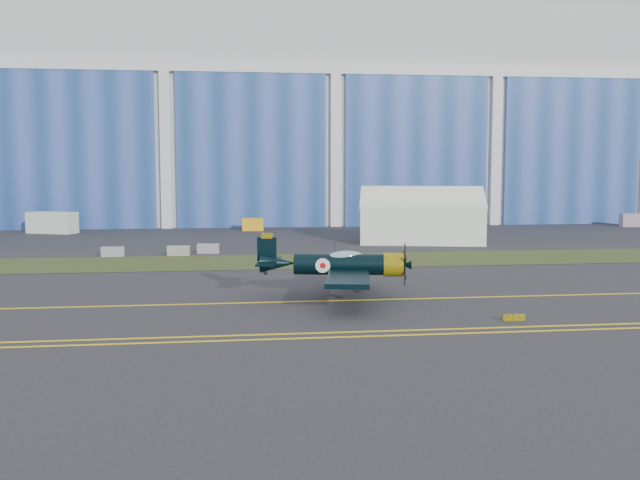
{
  "coord_description": "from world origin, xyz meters",
  "views": [
    {
      "loc": [
        6.82,
        -48.84,
        8.12
      ],
      "look_at": [
        14.01,
        4.85,
        2.69
      ],
      "focal_mm": 42.0,
      "sensor_mm": 36.0,
      "label": 1
    }
  ],
  "objects": [
    {
      "name": "guard_board_right",
      "position": [
        22.0,
        -12.0,
        0.17
      ],
      "size": [
        1.2,
        0.15,
        0.35
      ],
      "primitive_type": "cube",
      "color": "yellow",
      "rests_on": "ground"
    },
    {
      "name": "edge_line_near",
      "position": [
        0.0,
        -14.5,
        0.01
      ],
      "size": [
        80.0,
        0.2,
        0.02
      ],
      "primitive_type": "cube",
      "color": "yellow",
      "rests_on": "ground"
    },
    {
      "name": "barrier_c",
      "position": [
        5.69,
        20.5,
        0.45
      ],
      "size": [
        2.07,
        0.9,
        0.9
      ],
      "primitive_type": "cube",
      "rotation": [
        0.0,
        0.0,
        -0.15
      ],
      "color": "gray",
      "rests_on": "ground"
    },
    {
      "name": "ground",
      "position": [
        0.0,
        0.0,
        0.0
      ],
      "size": [
        260.0,
        260.0,
        0.0
      ],
      "primitive_type": "plane",
      "color": "#2D2C32",
      "rests_on": "ground"
    },
    {
      "name": "warbird",
      "position": [
        14.01,
        -4.15,
        2.09
      ],
      "size": [
        12.73,
        14.45,
        3.77
      ],
      "rotation": [
        0.0,
        0.0,
        -0.19
      ],
      "color": "black",
      "rests_on": "ground"
    },
    {
      "name": "shipping_container",
      "position": [
        -13.2,
        44.13,
        1.26
      ],
      "size": [
        6.25,
        4.39,
        2.51
      ],
      "primitive_type": "cube",
      "rotation": [
        0.0,
        0.0,
        -0.4
      ],
      "color": "silver",
      "rests_on": "ground"
    },
    {
      "name": "barrier_b",
      "position": [
        3.07,
        19.09,
        0.45
      ],
      "size": [
        2.04,
        0.77,
        0.9
      ],
      "primitive_type": "cube",
      "rotation": [
        0.0,
        0.0,
        -0.08
      ],
      "color": "gray",
      "rests_on": "ground"
    },
    {
      "name": "hangar",
      "position": [
        0.0,
        71.79,
        14.96
      ],
      "size": [
        220.0,
        45.7,
        30.0
      ],
      "color": "silver",
      "rests_on": "ground"
    },
    {
      "name": "gse_box",
      "position": [
        61.05,
        43.76,
        0.87
      ],
      "size": [
        3.11,
        2.01,
        1.73
      ],
      "primitive_type": "cube",
      "rotation": [
        0.0,
        0.0,
        -0.17
      ],
      "color": "#A28B9D",
      "rests_on": "ground"
    },
    {
      "name": "tug",
      "position": [
        10.86,
        44.57,
        0.77
      ],
      "size": [
        2.72,
        1.8,
        1.53
      ],
      "primitive_type": "cube",
      "rotation": [
        0.0,
        0.0,
        -0.06
      ],
      "color": "#FFAD1A",
      "rests_on": "ground"
    },
    {
      "name": "tent",
      "position": [
        28.03,
        28.38,
        2.97
      ],
      "size": [
        14.54,
        11.96,
        5.95
      ],
      "rotation": [
        0.0,
        0.0,
        -0.22
      ],
      "color": "white",
      "rests_on": "ground"
    },
    {
      "name": "taxiway_centreline",
      "position": [
        0.0,
        -5.0,
        0.01
      ],
      "size": [
        200.0,
        0.2,
        0.02
      ],
      "primitive_type": "cube",
      "color": "yellow",
      "rests_on": "ground"
    },
    {
      "name": "barrier_a",
      "position": [
        -2.7,
        19.09,
        0.45
      ],
      "size": [
        2.0,
        0.61,
        0.9
      ],
      "primitive_type": "cube",
      "rotation": [
        0.0,
        0.0,
        -0.01
      ],
      "color": "gray",
      "rests_on": "ground"
    },
    {
      "name": "grass_median",
      "position": [
        0.0,
        14.0,
        0.02
      ],
      "size": [
        260.0,
        10.0,
        0.02
      ],
      "primitive_type": "cube",
      "color": "#475128",
      "rests_on": "ground"
    },
    {
      "name": "edge_line_far",
      "position": [
        0.0,
        -13.5,
        0.01
      ],
      "size": [
        80.0,
        0.2,
        0.02
      ],
      "primitive_type": "cube",
      "color": "yellow",
      "rests_on": "ground"
    }
  ]
}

